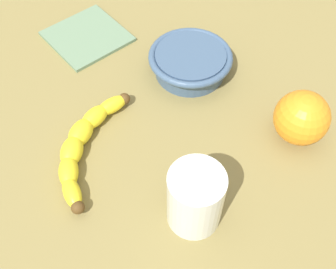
{
  "coord_description": "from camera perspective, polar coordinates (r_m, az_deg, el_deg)",
  "views": [
    {
      "loc": [
        23.2,
        -26.72,
        55.29
      ],
      "look_at": [
        4.4,
        5.19,
        5.0
      ],
      "focal_mm": 44.6,
      "sensor_mm": 36.0,
      "label": 1
    }
  ],
  "objects": [
    {
      "name": "wooden_tabletop",
      "position": [
        0.64,
        -5.73,
        -3.45
      ],
      "size": [
        120.0,
        120.0,
        3.0
      ],
      "primitive_type": "cube",
      "color": "olive",
      "rests_on": "ground"
    },
    {
      "name": "banana",
      "position": [
        0.63,
        -11.48,
        -1.19
      ],
      "size": [
        9.99,
        21.26,
        3.2
      ],
      "rotation": [
        0.0,
        0.0,
        4.98
      ],
      "color": "yellow",
      "rests_on": "wooden_tabletop"
    },
    {
      "name": "smoothie_glass",
      "position": [
        0.54,
        3.74,
        -8.74
      ],
      "size": [
        7.29,
        7.29,
        9.72
      ],
      "color": "silver",
      "rests_on": "wooden_tabletop"
    },
    {
      "name": "ceramic_bowl",
      "position": [
        0.72,
        2.74,
        10.09
      ],
      "size": [
        14.31,
        14.31,
        4.17
      ],
      "color": "#3D5675",
      "rests_on": "wooden_tabletop"
    },
    {
      "name": "orange_fruit",
      "position": [
        0.65,
        17.8,
        2.19
      ],
      "size": [
        8.32,
        8.32,
        8.32
      ],
      "primitive_type": "sphere",
      "color": "orange",
      "rests_on": "wooden_tabletop"
    },
    {
      "name": "folded_napkin",
      "position": [
        0.82,
        -10.99,
        13.03
      ],
      "size": [
        16.88,
        16.79,
        0.6
      ],
      "primitive_type": "cube",
      "rotation": [
        0.0,
        0.0,
        -0.34
      ],
      "color": "slate",
      "rests_on": "wooden_tabletop"
    }
  ]
}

